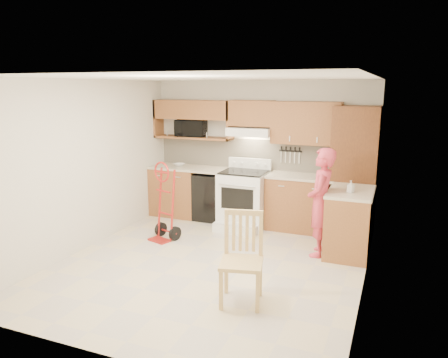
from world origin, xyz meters
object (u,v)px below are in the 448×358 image
Objects in this scene: range at (243,195)px; person at (321,202)px; hand_truck at (163,205)px; microwave at (191,128)px; dining_chair at (241,260)px.

person is at bearing -28.14° from range.
hand_truck is at bearing -83.12° from person.
range is 1.43m from hand_truck.
microwave is 1.82m from hand_truck.
hand_truck is 1.11× the size of dining_chair.
microwave is 0.54× the size of dining_chair.
person reaches higher than dining_chair.
hand_truck reaches higher than dining_chair.
microwave is 1.62m from range.
person is 2.43m from hand_truck.
hand_truck is (0.20, -1.46, -1.08)m from microwave.
microwave is 3.75m from dining_chair.
microwave reaches higher than person.
hand_truck is 2.36m from dining_chair.
range is 1.01× the size of hand_truck.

